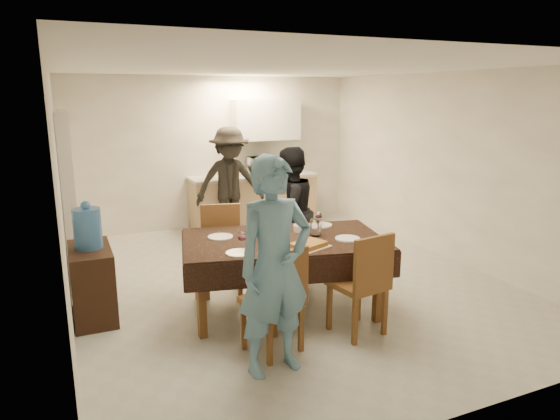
{
  "coord_description": "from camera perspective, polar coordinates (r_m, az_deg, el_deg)",
  "views": [
    {
      "loc": [
        -2.46,
        -5.41,
        2.3
      ],
      "look_at": [
        -0.21,
        -0.3,
        1.0
      ],
      "focal_mm": 32.0,
      "sensor_mm": 36.0,
      "label": 1
    }
  ],
  "objects": [
    {
      "name": "floor",
      "position": [
        6.37,
        0.62,
        -8.01
      ],
      "size": [
        5.0,
        6.0,
        0.02
      ],
      "primitive_type": "cube",
      "color": "#B8B8B3",
      "rests_on": "ground"
    },
    {
      "name": "ceiling",
      "position": [
        5.95,
        0.68,
        16.04
      ],
      "size": [
        5.0,
        6.0,
        0.02
      ],
      "primitive_type": "cube",
      "color": "white",
      "rests_on": "wall_back"
    },
    {
      "name": "wall_back",
      "position": [
        8.82,
        -7.49,
        6.53
      ],
      "size": [
        5.0,
        0.02,
        2.6
      ],
      "primitive_type": "cube",
      "color": "white",
      "rests_on": "floor"
    },
    {
      "name": "wall_front",
      "position": [
        3.58,
        20.93,
        -3.95
      ],
      "size": [
        5.0,
        0.02,
        2.6
      ],
      "primitive_type": "cube",
      "color": "white",
      "rests_on": "floor"
    },
    {
      "name": "wall_left",
      "position": [
        5.5,
        -23.8,
        1.55
      ],
      "size": [
        0.02,
        6.0,
        2.6
      ],
      "primitive_type": "cube",
      "color": "white",
      "rests_on": "floor"
    },
    {
      "name": "wall_right",
      "position": [
        7.41,
        18.61,
        4.71
      ],
      "size": [
        0.02,
        6.0,
        2.6
      ],
      "primitive_type": "cube",
      "color": "white",
      "rests_on": "floor"
    },
    {
      "name": "stub_partition",
      "position": [
        6.73,
        -23.03,
        1.39
      ],
      "size": [
        0.15,
        1.4,
        2.1
      ],
      "primitive_type": "cube",
      "color": "beige",
      "rests_on": "floor"
    },
    {
      "name": "kitchen_base_cabinet",
      "position": [
        8.85,
        -3.0,
        0.94
      ],
      "size": [
        2.2,
        0.6,
        0.86
      ],
      "primitive_type": "cube",
      "color": "tan",
      "rests_on": "floor"
    },
    {
      "name": "kitchen_worktop",
      "position": [
        8.76,
        -3.04,
        3.84
      ],
      "size": [
        2.24,
        0.64,
        0.05
      ],
      "primitive_type": "cube",
      "color": "#ABABA6",
      "rests_on": "kitchen_base_cabinet"
    },
    {
      "name": "upper_cabinet",
      "position": [
        8.9,
        -1.61,
        10.25
      ],
      "size": [
        1.2,
        0.34,
        0.7
      ],
      "primitive_type": "cube",
      "color": "white",
      "rests_on": "wall_back"
    },
    {
      "name": "dining_table",
      "position": [
        5.27,
        0.42,
        -3.66
      ],
      "size": [
        2.3,
        1.64,
        0.81
      ],
      "rotation": [
        0.0,
        0.0,
        -0.22
      ],
      "color": "black",
      "rests_on": "floor"
    },
    {
      "name": "chair_near_left",
      "position": [
        4.42,
        -0.43,
        -9.24
      ],
      "size": [
        0.57,
        0.58,
        0.55
      ],
      "rotation": [
        0.0,
        0.0,
        0.3
      ],
      "color": "brown",
      "rests_on": "floor"
    },
    {
      "name": "chair_near_right",
      "position": [
        4.82,
        9.54,
        -7.31
      ],
      "size": [
        0.54,
        0.54,
        0.56
      ],
      "rotation": [
        0.0,
        0.0,
        0.16
      ],
      "color": "brown",
      "rests_on": "floor"
    },
    {
      "name": "chair_far_left",
      "position": [
        5.74,
        -6.38,
        -3.86
      ],
      "size": [
        0.57,
        0.57,
        0.55
      ],
      "rotation": [
        0.0,
        0.0,
        2.9
      ],
      "color": "brown",
      "rests_on": "floor"
    },
    {
      "name": "chair_far_right",
      "position": [
        6.09,
        1.72,
        -3.5
      ],
      "size": [
        0.49,
        0.5,
        0.49
      ],
      "rotation": [
        0.0,
        0.0,
        3.36
      ],
      "color": "brown",
      "rests_on": "floor"
    },
    {
      "name": "console",
      "position": [
        5.6,
        -20.65,
        -7.8
      ],
      "size": [
        0.41,
        0.82,
        0.76
      ],
      "primitive_type": "cube",
      "color": "black",
      "rests_on": "floor"
    },
    {
      "name": "water_jug",
      "position": [
        5.42,
        -21.15,
        -1.99
      ],
      "size": [
        0.28,
        0.28,
        0.42
      ],
      "primitive_type": "cylinder",
      "color": "#3F76BB",
      "rests_on": "console"
    },
    {
      "name": "wine_bottle",
      "position": [
        5.24,
        -0.3,
        -1.6
      ],
      "size": [
        0.08,
        0.08,
        0.3
      ],
      "primitive_type": null,
      "color": "black",
      "rests_on": "dining_table"
    },
    {
      "name": "water_pitcher",
      "position": [
        5.34,
        4.07,
        -2.02
      ],
      "size": [
        0.12,
        0.12,
        0.18
      ],
      "primitive_type": "cylinder",
      "color": "white",
      "rests_on": "dining_table"
    },
    {
      "name": "savoury_tart",
      "position": [
        4.96,
        3.28,
        -3.99
      ],
      "size": [
        0.48,
        0.42,
        0.05
      ],
      "primitive_type": "cube",
      "rotation": [
        0.0,
        0.0,
        0.38
      ],
      "color": "#B37834",
      "rests_on": "dining_table"
    },
    {
      "name": "salad_bowl",
      "position": [
        5.53,
        2.49,
        -2.07
      ],
      "size": [
        0.18,
        0.18,
        0.07
      ],
      "primitive_type": "cylinder",
      "color": "white",
      "rests_on": "dining_table"
    },
    {
      "name": "mushroom_dish",
      "position": [
        5.48,
        -1.26,
        -2.38
      ],
      "size": [
        0.21,
        0.21,
        0.04
      ],
      "primitive_type": "cylinder",
      "color": "white",
      "rests_on": "dining_table"
    },
    {
      "name": "wine_glass_a",
      "position": [
        4.81,
        -4.35,
        -3.59
      ],
      "size": [
        0.09,
        0.09,
        0.21
      ],
      "primitive_type": null,
      "color": "white",
      "rests_on": "dining_table"
    },
    {
      "name": "wine_glass_b",
      "position": [
        5.68,
        4.45,
        -1.05
      ],
      "size": [
        0.08,
        0.08,
        0.19
      ],
      "primitive_type": null,
      "color": "white",
      "rests_on": "dining_table"
    },
    {
      "name": "wine_glass_c",
      "position": [
        5.42,
        -2.81,
        -1.66
      ],
      "size": [
        0.09,
        0.09,
        0.2
      ],
      "primitive_type": null,
      "color": "white",
      "rests_on": "dining_table"
    },
    {
      "name": "plate_near_left",
      "position": [
        4.78,
        -4.7,
        -4.92
      ],
      "size": [
        0.26,
        0.26,
        0.01
      ],
      "primitive_type": "cylinder",
      "color": "white",
      "rests_on": "dining_table"
    },
    {
      "name": "plate_near_right",
      "position": [
        5.27,
        7.73,
        -3.26
      ],
      "size": [
        0.26,
        0.26,
        0.02
      ],
      "primitive_type": "cylinder",
      "color": "white",
      "rests_on": "dining_table"
    },
    {
      "name": "plate_far_left",
      "position": [
        5.32,
        -6.83,
        -3.06
      ],
      "size": [
        0.27,
        0.27,
        0.02
      ],
      "primitive_type": "cylinder",
      "color": "white",
      "rests_on": "dining_table"
    },
    {
      "name": "plate_far_right",
      "position": [
        5.77,
        4.64,
        -1.73
      ],
      "size": [
        0.27,
        0.27,
        0.02
      ],
      "primitive_type": "cylinder",
      "color": "white",
      "rests_on": "dining_table"
    },
    {
      "name": "microwave",
      "position": [
        8.81,
        -1.75,
        5.08
      ],
      "size": [
        0.56,
        0.38,
        0.31
      ],
      "primitive_type": "imported",
      "rotation": [
        0.0,
        0.0,
        3.14
      ],
      "color": "white",
      "rests_on": "kitchen_worktop"
    },
    {
      "name": "person_near",
      "position": [
        4.1,
        -0.59,
        -6.52
      ],
      "size": [
        0.72,
        0.52,
        1.84
      ],
      "primitive_type": "imported",
      "rotation": [
        0.0,
        0.0,
        0.12
      ],
      "color": "#5D8CAE",
      "rests_on": "floor"
    },
    {
      "name": "person_far",
      "position": [
        6.4,
        1.06,
        -0.16
      ],
      "size": [
        0.98,
        0.88,
        1.65
      ],
      "primitive_type": "imported",
      "rotation": [
        0.0,
        0.0,
        3.52
      ],
      "color": "black",
      "rests_on": "floor"
    },
    {
      "name": "person_kitchen",
      "position": [
        8.15,
        -5.74,
        3.16
      ],
      "size": [
        1.16,
        0.66,
        1.79
      ],
      "primitive_type": "imported",
      "color": "black",
      "rests_on": "floor"
    }
  ]
}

